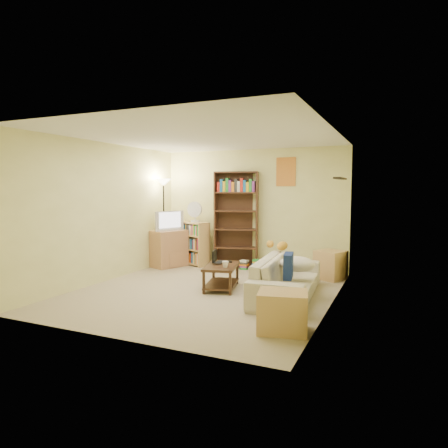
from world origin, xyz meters
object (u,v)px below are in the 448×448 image
(mug, at_px, (225,264))
(television, at_px, (168,221))
(laptop, at_px, (222,263))
(floor_lamp, at_px, (164,197))
(sofa, at_px, (287,278))
(desk_fan, at_px, (195,211))
(tabby_cat, at_px, (280,246))
(coffee_table, at_px, (221,273))
(tv_stand, at_px, (168,248))
(end_cabinet, at_px, (283,312))
(short_bookshelf, at_px, (194,243))
(tall_bookshelf, at_px, (236,217))
(side_table, at_px, (330,265))

(mug, distance_m, television, 2.55)
(laptop, relative_size, floor_lamp, 0.18)
(sofa, xyz_separation_m, desk_fan, (-2.51, 1.70, 0.88))
(tabby_cat, distance_m, coffee_table, 1.16)
(sofa, distance_m, floor_lamp, 3.60)
(tabby_cat, height_order, tv_stand, tv_stand)
(sofa, distance_m, tv_stand, 3.30)
(floor_lamp, height_order, end_cabinet, floor_lamp)
(coffee_table, relative_size, short_bookshelf, 1.05)
(tv_stand, bearing_deg, floor_lamp, -164.40)
(short_bookshelf, height_order, floor_lamp, floor_lamp)
(laptop, relative_size, tall_bookshelf, 0.16)
(mug, height_order, side_table, side_table)
(desk_fan, relative_size, end_cabinet, 0.79)
(sofa, height_order, coffee_table, sofa)
(mug, xyz_separation_m, short_bookshelf, (-1.57, 1.86, 0.02))
(end_cabinet, bearing_deg, laptop, 132.26)
(sofa, height_order, side_table, sofa)
(tv_stand, height_order, desk_fan, desk_fan)
(coffee_table, xyz_separation_m, end_cabinet, (1.49, -1.56, -0.02))
(desk_fan, distance_m, floor_lamp, 0.74)
(tabby_cat, distance_m, tv_stand, 2.75)
(sofa, xyz_separation_m, tv_stand, (-3.00, 1.36, 0.09))
(television, xyz_separation_m, end_cabinet, (3.35, -2.86, -0.76))
(laptop, xyz_separation_m, tv_stand, (-1.81, 1.17, -0.02))
(end_cabinet, bearing_deg, short_bookshelf, 131.96)
(coffee_table, height_order, short_bookshelf, short_bookshelf)
(tv_stand, height_order, television, television)
(laptop, relative_size, short_bookshelf, 0.35)
(coffee_table, height_order, floor_lamp, floor_lamp)
(short_bookshelf, xyz_separation_m, floor_lamp, (-0.53, -0.37, 1.03))
(laptop, bearing_deg, television, 50.55)
(coffee_table, relative_size, television, 1.41)
(tall_bookshelf, height_order, floor_lamp, tall_bookshelf)
(tall_bookshelf, xyz_separation_m, side_table, (2.01, -0.29, -0.81))
(tall_bookshelf, bearing_deg, laptop, -89.17)
(coffee_table, bearing_deg, sofa, -16.86)
(side_table, bearing_deg, end_cabinet, -91.33)
(tv_stand, xyz_separation_m, end_cabinet, (3.35, -2.86, -0.16))
(desk_fan, bearing_deg, television, -145.43)
(sofa, bearing_deg, end_cabinet, -171.56)
(tv_stand, relative_size, desk_fan, 1.75)
(coffee_table, bearing_deg, desk_fan, 115.95)
(desk_fan, bearing_deg, laptop, -48.62)
(sofa, height_order, desk_fan, desk_fan)
(laptop, height_order, end_cabinet, end_cabinet)
(short_bookshelf, relative_size, desk_fan, 2.12)
(sofa, height_order, laptop, sofa)
(coffee_table, bearing_deg, tabby_cat, 27.32)
(desk_fan, height_order, side_table, desk_fan)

